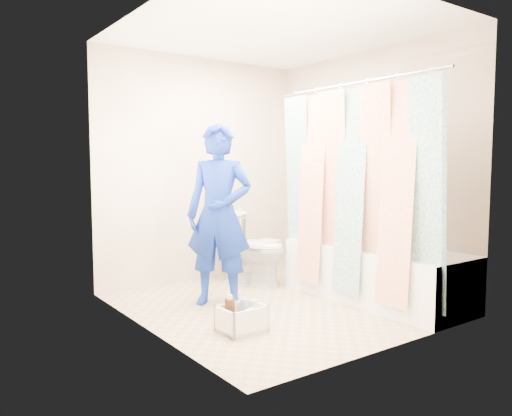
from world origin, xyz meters
TOP-DOWN VIEW (x-y plane):
  - floor at (0.00, 0.00)m, footprint 2.60×2.60m
  - ceiling at (0.00, 0.00)m, footprint 2.40×2.60m
  - wall_back at (0.00, 1.30)m, footprint 2.40×0.02m
  - wall_front at (0.00, -1.30)m, footprint 2.40×0.02m
  - wall_left at (-1.20, 0.00)m, footprint 0.02×2.60m
  - wall_right at (1.20, 0.00)m, footprint 0.02×2.60m
  - bathtub at (0.85, -0.43)m, footprint 0.70×1.75m
  - curtain_rod at (0.52, -0.43)m, footprint 0.02×1.90m
  - shower_curtain at (0.52, -0.43)m, footprint 0.06×1.75m
  - toilet at (0.30, 0.76)m, footprint 0.66×0.84m
  - tank_lid at (0.34, 0.65)m, footprint 0.51×0.35m
  - tank_internals at (0.18, 0.94)m, footprint 0.18×0.09m
  - plumber at (-0.39, 0.31)m, footprint 0.69×0.70m
  - cleaning_caddy at (-0.64, -0.43)m, footprint 0.33×0.27m

SIDE VIEW (x-z plane):
  - floor at x=0.00m, z-range 0.00..0.00m
  - cleaning_caddy at x=-0.64m, z-range -0.03..0.22m
  - bathtub at x=0.85m, z-range 0.02..0.52m
  - toilet at x=0.30m, z-range 0.00..0.76m
  - tank_lid at x=0.34m, z-range 0.43..0.46m
  - tank_internals at x=0.18m, z-range 0.62..0.87m
  - plumber at x=-0.39m, z-range 0.00..1.62m
  - shower_curtain at x=0.52m, z-range 0.12..1.92m
  - wall_back at x=0.00m, z-range 0.00..2.40m
  - wall_front at x=0.00m, z-range 0.00..2.40m
  - wall_left at x=-1.20m, z-range 0.00..2.40m
  - wall_right at x=1.20m, z-range 0.00..2.40m
  - curtain_rod at x=0.52m, z-range 1.94..1.96m
  - ceiling at x=0.00m, z-range 2.39..2.41m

